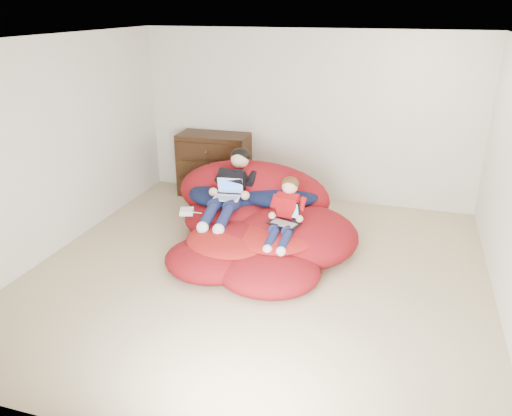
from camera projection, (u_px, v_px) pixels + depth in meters
The scene contains 9 objects.
room_shell at pixel (257, 255), 5.55m from camera, with size 5.10×5.10×2.77m.
dresser at pixel (214, 165), 7.78m from camera, with size 1.09×0.62×0.97m.
beanbag_pile at pixel (257, 222), 6.25m from camera, with size 2.58×2.48×0.96m.
cream_pillow at pixel (239, 176), 6.84m from camera, with size 0.41×0.26×0.26m, color beige.
older_boy at pixel (232, 186), 6.29m from camera, with size 0.37×1.31×0.73m.
younger_boy at pixel (286, 212), 5.67m from camera, with size 0.30×0.84×0.66m.
laptop_white at pixel (228, 192), 6.20m from camera, with size 0.35×0.33×0.23m.
laptop_black at pixel (286, 217), 5.69m from camera, with size 0.39×0.38×0.24m.
power_adapter at pixel (187, 211), 6.19m from camera, with size 0.16×0.16×0.06m, color white.
Camera 1 is at (1.43, -4.72, 2.81)m, focal length 35.00 mm.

